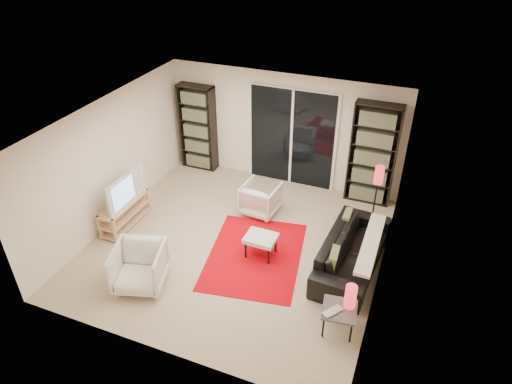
% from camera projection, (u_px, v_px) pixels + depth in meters
% --- Properties ---
extents(floor, '(5.00, 5.00, 0.00)m').
position_uv_depth(floor, '(237.00, 244.00, 8.23)').
color(floor, tan).
rests_on(floor, ground).
extents(wall_back, '(5.00, 0.02, 2.40)m').
position_uv_depth(wall_back, '(284.00, 129.00, 9.54)').
color(wall_back, white).
rests_on(wall_back, ground).
extents(wall_front, '(5.00, 0.02, 2.40)m').
position_uv_depth(wall_front, '(154.00, 288.00, 5.63)').
color(wall_front, white).
rests_on(wall_front, ground).
extents(wall_left, '(0.02, 5.00, 2.40)m').
position_uv_depth(wall_left, '(111.00, 161.00, 8.36)').
color(wall_left, white).
rests_on(wall_left, ground).
extents(wall_right, '(0.02, 5.00, 2.40)m').
position_uv_depth(wall_right, '(388.00, 221.00, 6.81)').
color(wall_right, white).
rests_on(wall_right, ground).
extents(ceiling, '(5.00, 5.00, 0.02)m').
position_uv_depth(ceiling, '(234.00, 121.00, 6.94)').
color(ceiling, white).
rests_on(ceiling, wall_back).
extents(sliding_door, '(1.92, 0.08, 2.16)m').
position_uv_depth(sliding_door, '(292.00, 138.00, 9.53)').
color(sliding_door, white).
rests_on(sliding_door, ground).
extents(bookshelf_left, '(0.80, 0.30, 1.95)m').
position_uv_depth(bookshelf_left, '(198.00, 128.00, 10.14)').
color(bookshelf_left, black).
rests_on(bookshelf_left, ground).
extents(bookshelf_right, '(0.90, 0.30, 2.10)m').
position_uv_depth(bookshelf_right, '(373.00, 155.00, 8.90)').
color(bookshelf_right, black).
rests_on(bookshelf_right, ground).
extents(tv_stand, '(0.38, 1.17, 0.50)m').
position_uv_depth(tv_stand, '(125.00, 213.00, 8.61)').
color(tv_stand, tan).
rests_on(tv_stand, floor).
extents(tv, '(0.18, 1.04, 0.59)m').
position_uv_depth(tv, '(121.00, 189.00, 8.31)').
color(tv, black).
rests_on(tv, tv_stand).
extents(rug, '(1.90, 2.35, 0.01)m').
position_uv_depth(rug, '(255.00, 255.00, 7.96)').
color(rug, '#C6000B').
rests_on(rug, floor).
extents(sofa, '(0.98, 2.20, 0.63)m').
position_uv_depth(sofa, '(353.00, 251.00, 7.59)').
color(sofa, black).
rests_on(sofa, floor).
extents(armchair_back, '(0.73, 0.75, 0.63)m').
position_uv_depth(armchair_back, '(261.00, 198.00, 8.93)').
color(armchair_back, silver).
rests_on(armchair_back, floor).
extents(armchair_front, '(0.97, 0.98, 0.72)m').
position_uv_depth(armchair_front, '(139.00, 267.00, 7.18)').
color(armchair_front, silver).
rests_on(armchair_front, floor).
extents(ottoman, '(0.54, 0.44, 0.40)m').
position_uv_depth(ottoman, '(261.00, 239.00, 7.80)').
color(ottoman, silver).
rests_on(ottoman, floor).
extents(side_table, '(0.54, 0.54, 0.40)m').
position_uv_depth(side_table, '(339.00, 311.00, 6.42)').
color(side_table, '#49494E').
rests_on(side_table, floor).
extents(laptop, '(0.33, 0.36, 0.02)m').
position_uv_depth(laptop, '(335.00, 313.00, 6.31)').
color(laptop, silver).
rests_on(laptop, side_table).
extents(table_lamp, '(0.17, 0.17, 0.37)m').
position_uv_depth(table_lamp, '(350.00, 297.00, 6.34)').
color(table_lamp, red).
rests_on(table_lamp, side_table).
extents(floor_lamp, '(0.19, 0.19, 1.24)m').
position_uv_depth(floor_lamp, '(378.00, 182.00, 8.27)').
color(floor_lamp, black).
rests_on(floor_lamp, floor).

